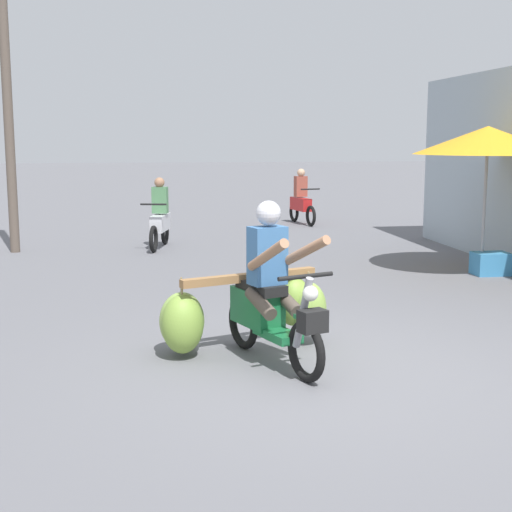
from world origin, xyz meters
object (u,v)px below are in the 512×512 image
Objects in this scene: utility_pole at (7,98)px; motorbike_distant_ahead_left at (160,219)px; market_umbrella_near_shop at (488,140)px; produce_crate at (491,264)px; motorbike_distant_ahead_right at (301,202)px; motorbike_main_loaded at (247,307)px.

motorbike_distant_ahead_left is at bearing 2.64° from utility_pole.
produce_crate is (0.09, -0.13, -1.95)m from market_umbrella_near_shop.
produce_crate is at bearing -54.71° from market_umbrella_near_shop.
motorbike_distant_ahead_right reaches higher than produce_crate.
motorbike_main_loaded is 8.51m from utility_pole.
motorbike_distant_ahead_right is (3.03, 11.16, 0.06)m from motorbike_main_loaded.
utility_pole reaches higher than market_umbrella_near_shop.
utility_pole is (-6.45, -3.76, 2.34)m from motorbike_distant_ahead_right.
motorbike_main_loaded is at bearing -65.21° from utility_pole.
market_umbrella_near_shop is 0.40× the size of utility_pole.
motorbike_main_loaded is at bearing -138.55° from market_umbrella_near_shop.
market_umbrella_near_shop reaches higher than motorbike_distant_ahead_right.
market_umbrella_near_shop reaches higher than produce_crate.
market_umbrella_near_shop is (4.40, 3.89, 1.63)m from motorbike_main_loaded.
motorbike_distant_ahead_right is 7.56m from produce_crate.
motorbike_distant_ahead_left is 6.39m from produce_crate.
market_umbrella_near_shop reaches higher than motorbike_main_loaded.
produce_crate is (4.50, 3.76, -0.32)m from motorbike_main_loaded.
motorbike_main_loaded is 5.87m from produce_crate.
produce_crate is (1.46, -7.41, -0.39)m from motorbike_distant_ahead_right.
motorbike_main_loaded is at bearing -85.09° from motorbike_distant_ahead_left.
motorbike_distant_ahead_right is 7.57m from market_umbrella_near_shop.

